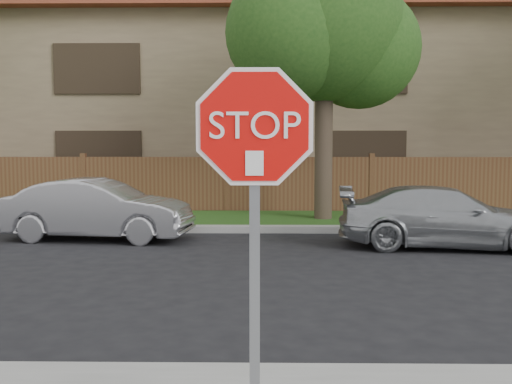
{
  "coord_description": "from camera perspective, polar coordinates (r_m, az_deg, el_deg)",
  "views": [
    {
      "loc": [
        1.05,
        -5.15,
        2.07
      ],
      "look_at": [
        0.99,
        -0.9,
        1.7
      ],
      "focal_mm": 42.0,
      "sensor_mm": 36.0,
      "label": 1
    }
  ],
  "objects": [
    {
      "name": "ground",
      "position": [
        5.65,
        -10.35,
        -16.6
      ],
      "size": [
        90.0,
        90.0,
        0.0
      ],
      "primitive_type": "plane",
      "color": "black",
      "rests_on": "ground"
    },
    {
      "name": "sedan_left",
      "position": [
        12.83,
        -14.84,
        -1.62
      ],
      "size": [
        3.97,
        1.76,
        1.27
      ],
      "primitive_type": "imported",
      "rotation": [
        0.0,
        0.0,
        1.46
      ],
      "color": "#AFAFB3",
      "rests_on": "ground"
    },
    {
      "name": "stop_sign",
      "position": [
        3.68,
        -0.14,
        1.22
      ],
      "size": [
        1.01,
        0.13,
        2.55
      ],
      "color": "gray",
      "rests_on": "sidewalk_near"
    },
    {
      "name": "grass_strip",
      "position": [
        15.12,
        -3.13,
        -2.66
      ],
      "size": [
        70.0,
        3.0,
        0.12
      ],
      "primitive_type": "cube",
      "color": "#1E4714",
      "rests_on": "ground"
    },
    {
      "name": "tree_mid",
      "position": [
        15.05,
        6.69,
        15.69
      ],
      "size": [
        4.8,
        3.9,
        7.35
      ],
      "color": "#382B21",
      "rests_on": "ground"
    },
    {
      "name": "apartment_building",
      "position": [
        22.22,
        -1.87,
        8.74
      ],
      "size": [
        35.2,
        9.2,
        7.2
      ],
      "color": "#856E52",
      "rests_on": "ground"
    },
    {
      "name": "far_curb",
      "position": [
        13.49,
        -3.62,
        -3.53
      ],
      "size": [
        70.0,
        0.3,
        0.15
      ],
      "primitive_type": "cube",
      "color": "gray",
      "rests_on": "ground"
    },
    {
      "name": "fence",
      "position": [
        16.63,
        -2.76,
        0.6
      ],
      "size": [
        70.0,
        0.12,
        1.6
      ],
      "primitive_type": "cube",
      "color": "#56321E",
      "rests_on": "ground"
    },
    {
      "name": "sedan_right",
      "position": [
        12.09,
        17.53,
        -2.29
      ],
      "size": [
        4.22,
        2.1,
        1.18
      ],
      "primitive_type": "imported",
      "rotation": [
        0.0,
        0.0,
        1.46
      ],
      "color": "#ACB0B4",
      "rests_on": "ground"
    }
  ]
}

